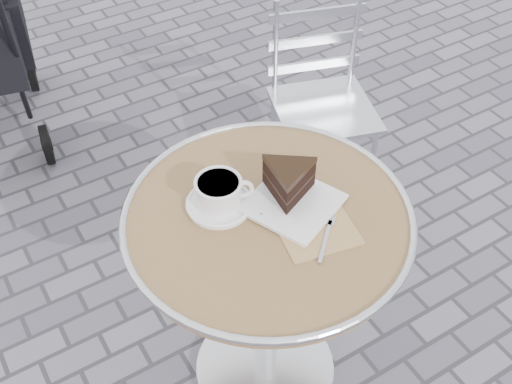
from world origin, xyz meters
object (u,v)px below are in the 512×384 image
cafe_table (267,259)px  cappuccino_set (220,195)px  cake_plate_set (290,186)px  bistro_chair (319,79)px

cafe_table → cappuccino_set: cappuccino_set is taller
cafe_table → cake_plate_set: cake_plate_set is taller
cappuccino_set → bistro_chair: size_ratio=0.22×
bistro_chair → cake_plate_set: bearing=-113.6°
cappuccino_set → cake_plate_set: cake_plate_set is taller
cappuccino_set → cake_plate_set: bearing=-5.1°
cafe_table → cake_plate_set: bearing=12.9°
cafe_table → bistro_chair: size_ratio=0.93×
cafe_table → bistro_chair: 0.94m
cafe_table → cappuccino_set: (-0.08, 0.09, 0.20)m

